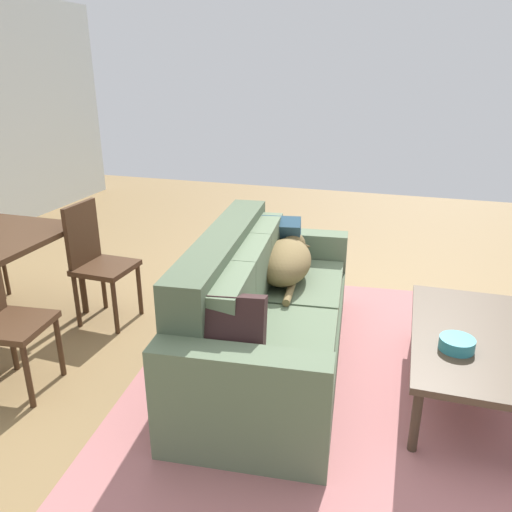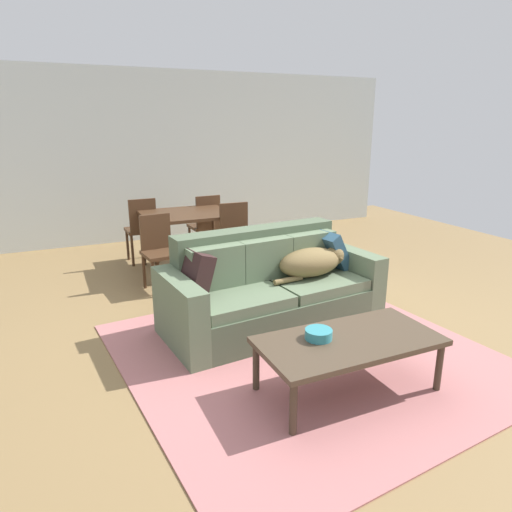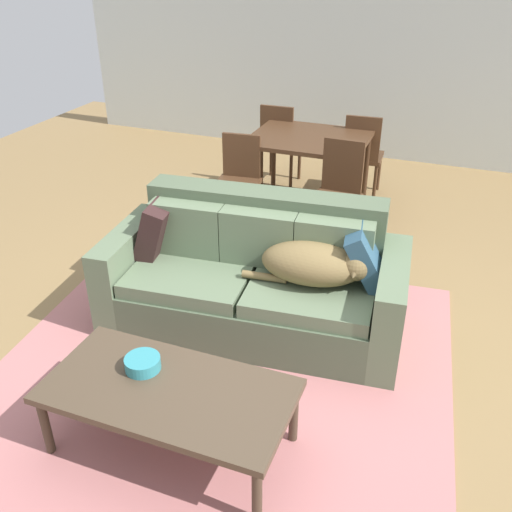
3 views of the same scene
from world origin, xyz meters
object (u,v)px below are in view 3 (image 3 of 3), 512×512
couch (256,279)px  dog_on_left_cushion (315,264)px  dining_chair_near_right (338,190)px  throw_pillow_by_left_arm (157,228)px  coffee_table (169,394)px  dining_table (309,144)px  dining_chair_far_left (279,140)px  dining_chair_far_right (362,152)px  bowl_on_coffee_table (143,363)px  dining_chair_near_left (238,177)px  throw_pillow_by_right_arm (367,255)px

couch → dog_on_left_cushion: (0.44, -0.05, 0.24)m
dining_chair_near_right → couch: bearing=-97.5°
throw_pillow_by_left_arm → coffee_table: 1.48m
dining_table → dog_on_left_cushion: bearing=-72.3°
dining_chair_near_right → dining_chair_far_left: dining_chair_near_right is taller
dog_on_left_cushion → dining_chair_far_right: dining_chair_far_right is taller
dog_on_left_cushion → dining_table: size_ratio=0.74×
throw_pillow_by_left_arm → bowl_on_coffee_table: (0.55, -1.16, -0.18)m
dog_on_left_cushion → dining_chair_near_left: dining_chair_near_left is taller
couch → dining_chair_near_right: (0.23, 1.40, 0.17)m
couch → dining_chair_far_left: (-0.71, 2.54, 0.16)m
throw_pillow_by_left_arm → dining_chair_near_right: 1.73m
bowl_on_coffee_table → dining_chair_far_right: dining_chair_far_right is taller
throw_pillow_by_right_arm → dining_chair_near_left: bearing=138.2°
bowl_on_coffee_table → dining_chair_far_right: (0.40, 3.72, 0.04)m
dining_chair_near_left → dining_table: bearing=42.9°
throw_pillow_by_right_arm → dining_chair_near_right: size_ratio=0.43×
coffee_table → dining_chair_near_left: bearing=105.1°
throw_pillow_by_right_arm → dining_chair_near_left: (-1.46, 1.30, -0.14)m
bowl_on_coffee_table → dining_chair_far_right: bearing=83.8°
throw_pillow_by_right_arm → dining_chair_far_right: dining_chair_far_right is taller
bowl_on_coffee_table → dining_table: (-0.03, 3.19, 0.23)m
dog_on_left_cushion → dining_chair_near_left: size_ratio=0.95×
bowl_on_coffee_table → dining_chair_near_left: 2.66m
dining_chair_near_right → dining_chair_far_right: 1.14m
bowl_on_coffee_table → dining_chair_far_left: 3.76m
dog_on_left_cushion → dining_chair_near_right: (-0.20, 1.44, -0.07)m
throw_pillow_by_right_arm → coffee_table: 1.59m
throw_pillow_by_left_arm → dining_table: bearing=75.5°
dining_chair_far_left → dining_chair_far_right: dining_chair_far_left is taller
dining_table → dining_chair_far_left: bearing=132.3°
couch → coffee_table: 1.27m
bowl_on_coffee_table → dog_on_left_cushion: bearing=60.9°
dog_on_left_cushion → dining_chair_far_right: (-0.23, 2.58, -0.10)m
dining_chair_far_right → dog_on_left_cushion: bearing=91.5°
dog_on_left_cushion → throw_pillow_by_left_arm: bearing=173.3°
throw_pillow_by_left_arm → dining_chair_near_right: size_ratio=0.42×
dog_on_left_cushion → throw_pillow_by_left_arm: (-1.18, 0.02, 0.04)m
dining_chair_far_left → couch: bearing=104.0°
dining_chair_near_right → dining_chair_far_left: (-0.94, 1.15, -0.01)m
coffee_table → bowl_on_coffee_table: 0.23m
coffee_table → dining_chair_near_left: 2.79m
dining_table → dining_chair_near_right: size_ratio=1.18×
coffee_table → dining_table: 3.30m
throw_pillow_by_right_arm → bowl_on_coffee_table: throw_pillow_by_right_arm is taller
couch → bowl_on_coffee_table: (-0.19, -1.18, 0.10)m
couch → throw_pillow_by_left_arm: 0.80m
dining_chair_far_right → coffee_table: bearing=83.4°
throw_pillow_by_left_arm → bowl_on_coffee_table: 1.29m
bowl_on_coffee_table → dining_chair_near_left: dining_chair_near_left is taller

